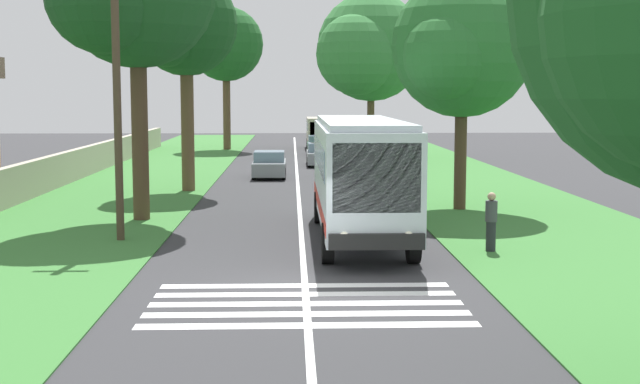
# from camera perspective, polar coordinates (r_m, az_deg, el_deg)

# --- Properties ---
(ground) EXTENTS (160.00, 160.00, 0.00)m
(ground) POSITION_cam_1_polar(r_m,az_deg,el_deg) (20.64, -0.97, -6.27)
(ground) COLOR #333335
(grass_verge_left) EXTENTS (120.00, 8.00, 0.04)m
(grass_verge_left) POSITION_cam_1_polar(r_m,az_deg,el_deg) (36.29, -14.41, -0.92)
(grass_verge_left) COLOR #387533
(grass_verge_left) RESTS_ON ground
(grass_verge_right) EXTENTS (120.00, 8.00, 0.04)m
(grass_verge_right) POSITION_cam_1_polar(r_m,az_deg,el_deg) (36.43, 11.66, -0.83)
(grass_verge_right) COLOR #387533
(grass_verge_right) RESTS_ON ground
(centre_line) EXTENTS (110.00, 0.16, 0.01)m
(centre_line) POSITION_cam_1_polar(r_m,az_deg,el_deg) (35.43, -1.35, -0.92)
(centre_line) COLOR silver
(centre_line) RESTS_ON ground
(coach_bus) EXTENTS (11.16, 2.62, 3.73)m
(coach_bus) POSITION_cam_1_polar(r_m,az_deg,el_deg) (27.27, 2.58, 1.39)
(coach_bus) COLOR silver
(coach_bus) RESTS_ON ground
(zebra_crossing) EXTENTS (4.05, 6.80, 0.01)m
(zebra_crossing) POSITION_cam_1_polar(r_m,az_deg,el_deg) (19.19, -0.90, -7.24)
(zebra_crossing) COLOR silver
(zebra_crossing) RESTS_ON ground
(trailing_car_0) EXTENTS (4.30, 1.78, 1.43)m
(trailing_car_0) POSITION_cam_1_polar(r_m,az_deg,el_deg) (47.55, -3.30, 1.75)
(trailing_car_0) COLOR gray
(trailing_car_0) RESTS_ON ground
(trailing_car_1) EXTENTS (4.30, 1.78, 1.43)m
(trailing_car_1) POSITION_cam_1_polar(r_m,az_deg,el_deg) (55.22, 0.06, 2.41)
(trailing_car_1) COLOR gray
(trailing_car_1) RESTS_ON ground
(trailing_car_2) EXTENTS (4.30, 1.78, 1.43)m
(trailing_car_2) POSITION_cam_1_polar(r_m,az_deg,el_deg) (64.63, -0.03, 3.00)
(trailing_car_2) COLOR #145933
(trailing_car_2) RESTS_ON ground
(trailing_minibus_0) EXTENTS (6.00, 2.14, 2.53)m
(trailing_minibus_0) POSITION_cam_1_polar(r_m,az_deg,el_deg) (72.15, -0.01, 4.06)
(trailing_minibus_0) COLOR #BFB299
(trailing_minibus_0) RESTS_ON ground
(roadside_tree_left_1) EXTENTS (6.97, 5.89, 11.30)m
(roadside_tree_left_1) POSITION_cam_1_polar(r_m,az_deg,el_deg) (71.09, -6.20, 9.36)
(roadside_tree_left_1) COLOR brown
(roadside_tree_left_1) RESTS_ON grass_verge_left
(roadside_tree_left_2) EXTENTS (5.87, 4.69, 9.95)m
(roadside_tree_left_2) POSITION_cam_1_polar(r_m,az_deg,el_deg) (41.15, -8.86, 10.41)
(roadside_tree_left_2) COLOR brown
(roadside_tree_left_2) RESTS_ON grass_verge_left
(roadside_tree_right_0) EXTENTS (9.01, 7.53, 11.31)m
(roadside_tree_right_0) POSITION_cam_1_polar(r_m,az_deg,el_deg) (60.90, 3.09, 9.15)
(roadside_tree_right_0) COLOR brown
(roadside_tree_right_0) RESTS_ON grass_verge_right
(roadside_tree_right_1) EXTENTS (6.29, 5.45, 9.00)m
(roadside_tree_right_1) POSITION_cam_1_polar(r_m,az_deg,el_deg) (34.53, 8.98, 9.07)
(roadside_tree_right_1) COLOR #4C3826
(roadside_tree_right_1) RESTS_ON grass_verge_right
(utility_pole) EXTENTS (0.24, 1.40, 8.22)m
(utility_pole) POSITION_cam_1_polar(r_m,az_deg,el_deg) (27.45, -13.00, 5.75)
(utility_pole) COLOR #473828
(utility_pole) RESTS_ON grass_verge_left
(roadside_wall) EXTENTS (70.00, 0.40, 1.57)m
(roadside_wall) POSITION_cam_1_polar(r_m,az_deg,el_deg) (41.86, -17.51, 1.04)
(roadside_wall) COLOR #B2A893
(roadside_wall) RESTS_ON grass_verge_left
(pedestrian) EXTENTS (0.34, 0.34, 1.69)m
(pedestrian) POSITION_cam_1_polar(r_m,az_deg,el_deg) (25.57, 11.03, -1.86)
(pedestrian) COLOR #26262D
(pedestrian) RESTS_ON grass_verge_right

